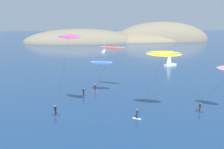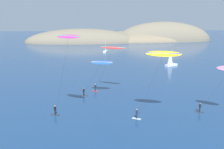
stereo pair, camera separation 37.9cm
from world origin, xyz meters
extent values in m
ellipsoid|color=#7A705B|center=(38.26, 161.45, 0.00)|extent=(65.65, 24.05, 26.03)
ellipsoid|color=#7A705B|center=(-17.34, 153.35, 0.00)|extent=(71.69, 24.52, 17.79)
ellipsoid|color=#84755B|center=(19.87, 165.47, 0.00)|extent=(81.50, 39.51, 13.42)
cube|color=white|center=(13.47, 64.62, 0.35)|extent=(4.85, 3.63, 0.70)
cone|color=white|center=(15.55, 65.83, 0.35)|extent=(2.20, 1.66, 0.67)
cylinder|color=#B2B2B7|center=(13.73, 64.77, 3.20)|extent=(0.12, 0.12, 5.00)
pyramid|color=white|center=(12.96, 64.31, 3.03)|extent=(1.59, 0.98, 4.25)
cylinder|color=#A5A5AD|center=(12.96, 64.31, 0.95)|extent=(1.59, 0.98, 0.08)
cube|color=white|center=(-5.82, 105.13, 0.35)|extent=(2.73, 5.00, 0.70)
cone|color=white|center=(-5.12, 107.43, 0.35)|extent=(1.26, 2.26, 0.67)
cylinder|color=#B2B2B7|center=(-5.73, 105.42, 3.20)|extent=(0.12, 0.12, 5.00)
pyramid|color=white|center=(-5.99, 104.56, 3.03)|extent=(0.60, 1.75, 4.25)
cylinder|color=#A5A5AD|center=(-5.99, 104.56, 0.95)|extent=(0.60, 1.75, 0.08)
cube|color=red|center=(-13.51, 34.57, 0.04)|extent=(1.53, 0.97, 0.08)
cylinder|color=#192338|center=(-13.51, 34.57, 0.48)|extent=(0.22, 0.22, 0.80)
cube|color=#192338|center=(-13.51, 34.57, 1.18)|extent=(0.39, 0.35, 0.60)
sphere|color=beige|center=(-13.51, 34.57, 1.60)|extent=(0.22, 0.22, 0.22)
cylinder|color=black|center=(-13.21, 34.39, 1.06)|extent=(0.32, 0.49, 0.04)
ellipsoid|color=red|center=(-9.74, 32.32, 10.08)|extent=(5.76, 4.07, 0.54)
cylinder|color=#23D6DB|center=(-9.74, 32.32, 10.13)|extent=(5.00, 3.08, 0.16)
cylinder|color=#333338|center=(-11.47, 33.36, 5.52)|extent=(3.50, 2.11, 8.93)
cube|color=#2D2D33|center=(4.26, 18.58, 0.04)|extent=(1.50, 1.10, 0.08)
cylinder|color=black|center=(4.26, 18.58, 0.48)|extent=(0.22, 0.22, 0.80)
cube|color=black|center=(4.26, 18.58, 1.18)|extent=(0.39, 0.38, 0.60)
sphere|color=#9E7051|center=(4.26, 18.58, 1.60)|extent=(0.22, 0.22, 0.22)
cylinder|color=black|center=(4.52, 18.35, 1.06)|extent=(0.40, 0.44, 0.04)
cylinder|color=#333338|center=(6.14, 16.91, 4.64)|extent=(3.26, 2.91, 7.18)
cube|color=#2D2D33|center=(-21.00, 19.67, 0.04)|extent=(1.54, 0.95, 0.08)
cylinder|color=black|center=(-21.00, 19.67, 0.48)|extent=(0.22, 0.22, 0.80)
cube|color=black|center=(-21.00, 19.67, 1.18)|extent=(0.39, 0.37, 0.60)
sphere|color=tan|center=(-21.00, 19.67, 1.60)|extent=(0.22, 0.22, 0.22)
cylinder|color=black|center=(-20.73, 19.46, 1.06)|extent=(0.37, 0.46, 0.04)
ellipsoid|color=#D62D9E|center=(-18.20, 17.45, 13.55)|extent=(4.59, 4.06, 0.64)
cylinder|color=#28D160|center=(-18.20, 17.45, 13.60)|extent=(3.63, 2.93, 0.16)
cylinder|color=#333338|center=(-19.46, 18.45, 7.25)|extent=(2.56, 2.04, 12.39)
cube|color=silver|center=(-7.43, 16.43, 0.04)|extent=(1.47, 1.16, 0.08)
cylinder|color=#192338|center=(-7.43, 16.43, 0.48)|extent=(0.22, 0.22, 0.80)
cube|color=#192338|center=(-7.43, 16.43, 1.18)|extent=(0.39, 0.30, 0.60)
sphere|color=tan|center=(-7.43, 16.43, 1.60)|extent=(0.22, 0.22, 0.22)
cylinder|color=black|center=(-7.10, 16.31, 1.06)|extent=(0.22, 0.53, 0.04)
ellipsoid|color=yellow|center=(-3.68, 15.10, 10.97)|extent=(5.78, 3.38, 0.89)
cylinder|color=#1432E0|center=(-3.68, 15.10, 11.02)|extent=(5.03, 1.92, 0.16)
cylinder|color=#333338|center=(-5.39, 15.71, 5.96)|extent=(3.45, 1.24, 9.81)
cube|color=#2D2D33|center=(-16.11, 31.07, 0.04)|extent=(1.55, 0.69, 0.08)
cylinder|color=black|center=(-16.11, 31.07, 0.48)|extent=(0.22, 0.22, 0.80)
cube|color=black|center=(-16.11, 31.07, 1.18)|extent=(0.38, 0.29, 0.60)
sphere|color=#9E7051|center=(-16.11, 31.07, 1.60)|extent=(0.22, 0.22, 0.22)
cylinder|color=black|center=(-15.77, 30.98, 1.06)|extent=(0.19, 0.54, 0.04)
ellipsoid|color=blue|center=(-12.28, 29.98, 7.33)|extent=(4.92, 2.85, 0.71)
cylinder|color=gold|center=(-12.28, 29.98, 7.38)|extent=(4.29, 1.36, 0.16)
cylinder|color=#333338|center=(-14.03, 30.48, 4.15)|extent=(3.51, 1.02, 6.18)
camera|label=1|loc=(-16.16, -26.77, 16.64)|focal=45.00mm
camera|label=2|loc=(-15.78, -26.81, 16.64)|focal=45.00mm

